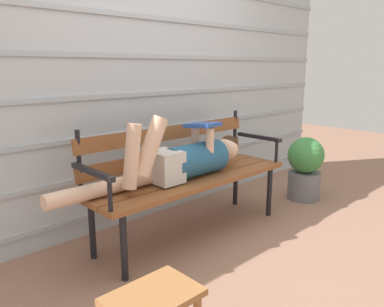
# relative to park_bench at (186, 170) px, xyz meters

# --- Properties ---
(ground_plane) EXTENTS (12.00, 12.00, 0.00)m
(ground_plane) POSITION_rel_park_bench_xyz_m (-0.00, -0.13, -0.52)
(ground_plane) COLOR #936B56
(house_siding) EXTENTS (5.12, 0.08, 2.16)m
(house_siding) POSITION_rel_park_bench_xyz_m (-0.00, 0.52, 0.56)
(house_siding) COLOR #B2BCC6
(house_siding) RESTS_ON ground
(park_bench) EXTENTS (1.73, 0.52, 0.90)m
(park_bench) POSITION_rel_park_bench_xyz_m (0.00, 0.00, 0.00)
(park_bench) COLOR brown
(park_bench) RESTS_ON ground
(reclining_person) EXTENTS (1.63, 0.27, 0.51)m
(reclining_person) POSITION_rel_park_bench_xyz_m (-0.10, -0.07, 0.11)
(reclining_person) COLOR #23567A
(potted_plant) EXTENTS (0.35, 0.35, 0.63)m
(potted_plant) POSITION_rel_park_bench_xyz_m (1.38, -0.25, -0.19)
(potted_plant) COLOR slate
(potted_plant) RESTS_ON ground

